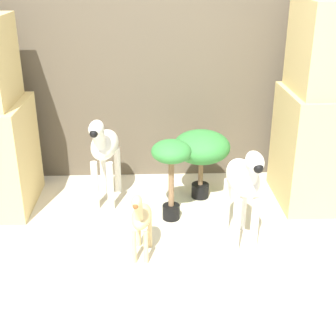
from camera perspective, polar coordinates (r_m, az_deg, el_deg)
The scene contains 8 objects.
ground_plane at distance 2.95m, azimuth -0.98°, elevation -12.37°, with size 14.00×14.00×0.00m, color beige.
wall_back at distance 3.91m, azimuth -1.63°, elevation 14.33°, with size 6.40×0.08×2.20m.
rock_pillar_right at distance 3.72m, azimuth 19.79°, elevation 6.41°, with size 0.77×0.68×1.52m.
zebra_right at distance 3.03m, azimuth 9.21°, elevation -1.68°, with size 0.22×0.56×0.74m.
zebra_left at distance 3.56m, azimuth -7.81°, elevation 2.38°, with size 0.25×0.57×0.74m.
giraffe_figurine at distance 2.93m, azimuth -3.30°, elevation -6.06°, with size 0.16×0.38×0.51m.
potted_palm_front at distance 3.64m, azimuth 4.09°, elevation 2.35°, with size 0.45×0.45×0.56m.
potted_palm_back at distance 3.28m, azimuth 0.40°, elevation 0.97°, with size 0.28×0.28×0.61m.
Camera 1 is at (-0.04, -2.38, 1.73)m, focal length 50.00 mm.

